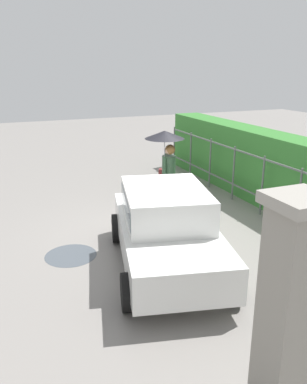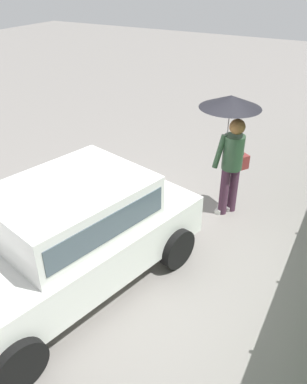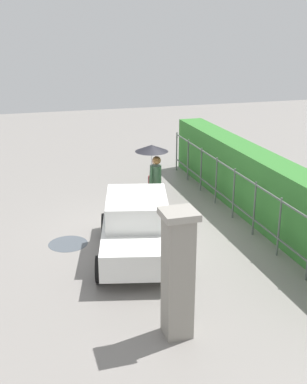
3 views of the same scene
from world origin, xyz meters
TOP-DOWN VIEW (x-y plane):
  - ground_plane at (0.00, 0.00)m, footprint 40.00×40.00m
  - car at (1.41, -0.48)m, footprint 3.98×2.54m
  - pedestrian at (-1.25, 0.71)m, footprint 0.97×0.97m
  - gate_pillar at (4.75, -0.61)m, footprint 0.60×0.60m
  - fence_section at (-0.10, 2.78)m, footprint 10.18×0.05m
  - hedge_row at (-0.10, 3.49)m, footprint 11.13×0.90m
  - puddle_near at (0.34, -2.06)m, footprint 1.02×1.02m

SIDE VIEW (x-z plane):
  - ground_plane at x=0.00m, z-range 0.00..0.00m
  - puddle_near at x=0.34m, z-range 0.00..0.00m
  - car at x=1.41m, z-range 0.06..1.54m
  - fence_section at x=-0.10m, z-range 0.08..1.58m
  - hedge_row at x=-0.10m, z-range 0.00..1.90m
  - gate_pillar at x=4.75m, z-range 0.03..2.45m
  - pedestrian at x=-1.25m, z-range 0.49..2.56m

